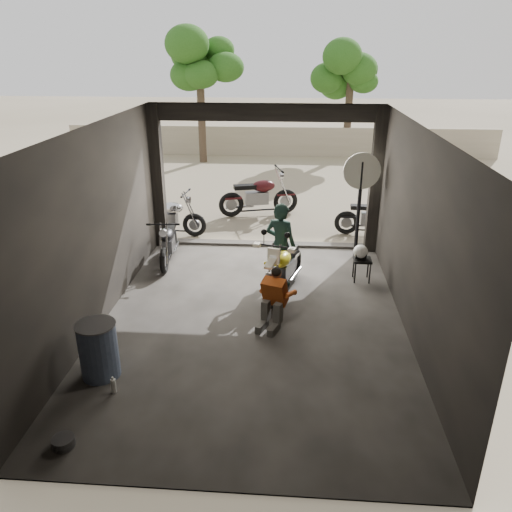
# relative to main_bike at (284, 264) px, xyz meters

# --- Properties ---
(ground) EXTENTS (80.00, 80.00, 0.00)m
(ground) POSITION_rel_main_bike_xyz_m (-0.48, -1.14, -0.58)
(ground) COLOR #7A6D56
(ground) RESTS_ON ground
(garage) EXTENTS (7.00, 7.13, 3.20)m
(garage) POSITION_rel_main_bike_xyz_m (-0.48, -0.59, 0.70)
(garage) COLOR #2D2B28
(garage) RESTS_ON ground
(boundary_wall) EXTENTS (18.00, 0.30, 1.20)m
(boundary_wall) POSITION_rel_main_bike_xyz_m (-0.48, 12.86, 0.02)
(boundary_wall) COLOR gray
(boundary_wall) RESTS_ON ground
(tree_left) EXTENTS (2.20, 2.20, 5.60)m
(tree_left) POSITION_rel_main_bike_xyz_m (-3.48, 11.36, 3.41)
(tree_left) COLOR #382B1E
(tree_left) RESTS_ON ground
(tree_right) EXTENTS (2.20, 2.20, 5.00)m
(tree_right) POSITION_rel_main_bike_xyz_m (2.32, 12.86, 2.98)
(tree_right) COLOR #382B1E
(tree_right) RESTS_ON ground
(main_bike) EXTENTS (1.20, 1.87, 1.16)m
(main_bike) POSITION_rel_main_bike_xyz_m (0.00, 0.00, 0.00)
(main_bike) COLOR white
(main_bike) RESTS_ON ground
(left_bike) EXTENTS (0.73, 1.54, 1.01)m
(left_bike) POSITION_rel_main_bike_xyz_m (-2.48, 1.30, -0.07)
(left_bike) COLOR black
(left_bike) RESTS_ON ground
(outside_bike_a) EXTENTS (1.69, 0.81, 1.11)m
(outside_bike_a) POSITION_rel_main_bike_xyz_m (-2.87, 2.92, -0.02)
(outside_bike_a) COLOR black
(outside_bike_a) RESTS_ON ground
(outside_bike_b) EXTENTS (2.05, 1.28, 1.29)m
(outside_bike_b) POSITION_rel_main_bike_xyz_m (-0.78, 4.65, 0.07)
(outside_bike_b) COLOR #400F12
(outside_bike_b) RESTS_ON ground
(outside_bike_c) EXTENTS (1.67, 0.74, 1.11)m
(outside_bike_c) POSITION_rel_main_bike_xyz_m (2.12, 3.28, -0.02)
(outside_bike_c) COLOR black
(outside_bike_c) RESTS_ON ground
(rider) EXTENTS (0.70, 0.59, 1.64)m
(rider) POSITION_rel_main_bike_xyz_m (-0.07, 0.36, 0.24)
(rider) COLOR #152A25
(rider) RESTS_ON ground
(mechanic) EXTENTS (0.71, 0.81, 0.98)m
(mechanic) POSITION_rel_main_bike_xyz_m (-0.15, -1.28, -0.09)
(mechanic) COLOR #C4531A
(mechanic) RESTS_ON ground
(stool) EXTENTS (0.34, 0.34, 0.47)m
(stool) POSITION_rel_main_bike_xyz_m (1.52, 0.61, -0.18)
(stool) COLOR black
(stool) RESTS_ON ground
(helmet) EXTENTS (0.36, 0.37, 0.27)m
(helmet) POSITION_rel_main_bike_xyz_m (1.47, 0.65, 0.03)
(helmet) COLOR white
(helmet) RESTS_ON stool
(oil_drum) EXTENTS (0.60, 0.60, 0.82)m
(oil_drum) POSITION_rel_main_bike_xyz_m (-2.48, -2.77, -0.17)
(oil_drum) COLOR #414F6D
(oil_drum) RESTS_ON ground
(sign_post) EXTENTS (0.77, 0.08, 2.30)m
(sign_post) POSITION_rel_main_bike_xyz_m (1.54, 1.84, 0.97)
(sign_post) COLOR black
(sign_post) RESTS_ON ground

